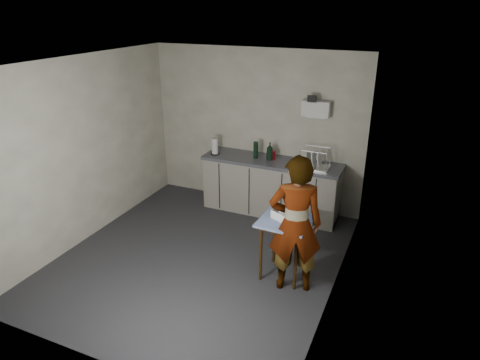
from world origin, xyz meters
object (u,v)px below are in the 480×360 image
at_px(soap_bottle, 270,151).
at_px(dish_rack, 314,163).
at_px(kitchen_counter, 271,188).
at_px(side_table, 285,227).
at_px(soda_can, 273,155).
at_px(dark_bottle, 256,150).
at_px(standing_man, 295,225).
at_px(paper_towel, 215,147).
at_px(bakery_box, 286,211).

xyz_separation_m(soap_bottle, dish_rack, (0.74, -0.06, -0.07)).
xyz_separation_m(kitchen_counter, side_table, (0.76, -1.62, 0.26)).
distance_m(soda_can, dark_bottle, 0.29).
xyz_separation_m(standing_man, paper_towel, (-1.89, 1.71, 0.19)).
xyz_separation_m(kitchen_counter, soap_bottle, (-0.04, 0.00, 0.62)).
distance_m(side_table, bakery_box, 0.19).
relative_size(kitchen_counter, bakery_box, 6.10).
relative_size(soap_bottle, dish_rack, 0.65).
bearing_deg(kitchen_counter, paper_towel, -173.93).
height_order(soap_bottle, dark_bottle, soap_bottle).
bearing_deg(kitchen_counter, standing_man, -62.74).
height_order(dark_bottle, paper_towel, paper_towel).
xyz_separation_m(soda_can, dish_rack, (0.70, -0.11, -0.00)).
height_order(kitchen_counter, standing_man, standing_man).
bearing_deg(kitchen_counter, soda_can, 95.26).
height_order(standing_man, paper_towel, standing_man).
xyz_separation_m(side_table, soap_bottle, (-0.80, 1.62, 0.36)).
xyz_separation_m(soap_bottle, dark_bottle, (-0.23, -0.00, -0.01)).
distance_m(kitchen_counter, standing_man, 2.08).
bearing_deg(paper_towel, standing_man, -42.09).
bearing_deg(standing_man, paper_towel, -61.64).
bearing_deg(dark_bottle, side_table, -57.40).
relative_size(side_table, bakery_box, 2.15).
bearing_deg(standing_man, dish_rack, -101.88).
height_order(dark_bottle, bakery_box, dark_bottle).
bearing_deg(bakery_box, dark_bottle, 147.43).
distance_m(standing_man, paper_towel, 2.56).
bearing_deg(dish_rack, standing_man, -82.32).
height_order(standing_man, bakery_box, standing_man).
bearing_deg(dark_bottle, kitchen_counter, 0.20).
xyz_separation_m(soap_bottle, paper_towel, (-0.92, -0.10, -0.01)).
bearing_deg(kitchen_counter, side_table, -64.95).
bearing_deg(kitchen_counter, dark_bottle, -179.80).
xyz_separation_m(kitchen_counter, dark_bottle, (-0.28, -0.00, 0.62)).
xyz_separation_m(standing_man, dark_bottle, (-1.21, 1.81, 0.19)).
distance_m(kitchen_counter, bakery_box, 1.78).
relative_size(standing_man, bakery_box, 4.65).
bearing_deg(soap_bottle, bakery_box, -63.20).
xyz_separation_m(kitchen_counter, standing_man, (0.93, -1.81, 0.43)).
relative_size(standing_man, soap_bottle, 6.06).
relative_size(kitchen_counter, paper_towel, 8.19).
height_order(soap_bottle, dish_rack, dish_rack).
bearing_deg(side_table, dish_rack, 94.39).
bearing_deg(paper_towel, dish_rack, 1.64).
distance_m(kitchen_counter, soda_can, 0.56).
distance_m(side_table, standing_man, 0.31).
relative_size(paper_towel, dish_rack, 0.63).
height_order(standing_man, soap_bottle, standing_man).
relative_size(soda_can, dish_rack, 0.32).
distance_m(side_table, dish_rack, 1.59).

